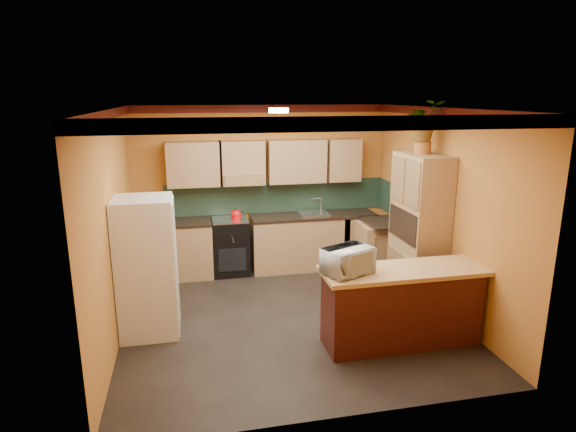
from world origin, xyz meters
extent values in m
plane|color=black|center=(0.00, 0.00, 0.00)|extent=(4.20, 4.20, 0.00)
cube|color=white|center=(0.00, 0.00, 2.70)|extent=(4.20, 4.20, 0.04)
cube|color=#C46C34|center=(0.00, 2.10, 1.35)|extent=(4.20, 0.04, 2.70)
cube|color=#C46C34|center=(0.00, -2.10, 1.35)|extent=(4.20, 0.04, 2.70)
cube|color=#C46C34|center=(-2.10, 0.00, 1.35)|extent=(0.04, 4.20, 2.70)
cube|color=#C46C34|center=(2.10, 0.00, 1.35)|extent=(0.04, 4.20, 2.70)
cube|color=#1B3223|center=(0.25, 2.09, 1.19)|extent=(3.70, 0.02, 0.53)
cube|color=#1B3223|center=(2.09, 1.40, 1.19)|extent=(0.02, 1.40, 0.53)
cube|color=tan|center=(0.10, 1.93, 1.80)|extent=(3.10, 0.34, 0.70)
cylinder|color=white|center=(0.00, 0.60, 2.66)|extent=(0.26, 0.26, 0.06)
cube|color=tan|center=(0.04, 1.80, 0.44)|extent=(3.65, 0.60, 0.88)
cube|color=black|center=(0.04, 1.80, 0.90)|extent=(3.65, 0.62, 0.04)
cube|color=black|center=(-0.58, 1.80, 0.46)|extent=(0.58, 0.58, 0.91)
cube|color=silver|center=(0.82, 1.80, 0.94)|extent=(0.48, 0.40, 0.03)
cube|color=tan|center=(1.80, 1.13, 0.44)|extent=(0.60, 0.80, 0.88)
cube|color=black|center=(1.80, 1.13, 0.90)|extent=(0.62, 0.80, 0.04)
cube|color=white|center=(-1.75, -0.04, 0.85)|extent=(0.68, 0.66, 1.70)
cube|color=tan|center=(1.85, 0.10, 1.05)|extent=(0.48, 0.90, 2.10)
cylinder|color=#A05C26|center=(1.85, 0.15, 2.18)|extent=(0.22, 0.22, 0.16)
imported|color=tan|center=(1.85, 0.15, 2.53)|extent=(0.54, 0.49, 0.54)
cube|color=#441410|center=(1.15, -0.94, 0.44)|extent=(1.80, 0.55, 0.88)
cube|color=tan|center=(1.15, -0.94, 0.91)|extent=(1.90, 0.65, 0.05)
imported|color=white|center=(0.47, -0.94, 1.08)|extent=(0.63, 0.55, 0.30)
camera|label=1|loc=(-1.22, -5.72, 2.86)|focal=30.00mm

